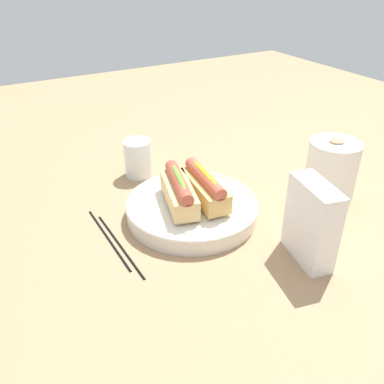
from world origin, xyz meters
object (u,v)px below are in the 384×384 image
(hotdog_front, at_px, (179,191))
(paper_towel_roll, at_px, (331,169))
(water_glass, at_px, (138,160))
(napkin_box, at_px, (311,223))
(chopstick_far, at_px, (108,238))
(hotdog_back, at_px, (205,187))
(chopstick_near, at_px, (120,244))
(serving_bowl, at_px, (192,208))

(hotdog_front, height_order, paper_towel_roll, paper_towel_roll)
(water_glass, relative_size, napkin_box, 0.60)
(chopstick_far, bearing_deg, water_glass, 142.89)
(chopstick_far, bearing_deg, hotdog_back, 85.04)
(paper_towel_roll, relative_size, chopstick_far, 0.61)
(chopstick_near, bearing_deg, hotdog_front, 99.10)
(serving_bowl, xyz_separation_m, paper_towel_roll, (0.08, 0.31, 0.04))
(hotdog_back, distance_m, paper_towel_roll, 0.29)
(water_glass, xyz_separation_m, chopstick_far, (0.21, -0.16, -0.04))
(paper_towel_roll, distance_m, chopstick_near, 0.48)
(serving_bowl, height_order, hotdog_back, hotdog_back)
(water_glass, xyz_separation_m, napkin_box, (0.44, 0.13, 0.04))
(napkin_box, bearing_deg, chopstick_far, -115.55)
(hotdog_back, relative_size, paper_towel_roll, 1.16)
(hotdog_back, bearing_deg, water_glass, -167.85)
(serving_bowl, bearing_deg, water_glass, -174.27)
(hotdog_back, height_order, paper_towel_roll, paper_towel_roll)
(serving_bowl, bearing_deg, napkin_box, 27.19)
(paper_towel_roll, xyz_separation_m, chopstick_far, (-0.09, -0.49, -0.06))
(paper_towel_roll, bearing_deg, hotdog_front, -104.05)
(paper_towel_roll, distance_m, napkin_box, 0.24)
(water_glass, xyz_separation_m, paper_towel_roll, (0.30, 0.33, 0.03))
(hotdog_back, bearing_deg, paper_towel_roll, 75.47)
(water_glass, bearing_deg, chopstick_far, -36.42)
(hotdog_front, xyz_separation_m, napkin_box, (0.22, 0.14, 0.01))
(serving_bowl, xyz_separation_m, chopstick_near, (0.02, -0.17, -0.02))
(hotdog_front, height_order, chopstick_far, hotdog_front)
(water_glass, height_order, chopstick_far, water_glass)
(serving_bowl, bearing_deg, paper_towel_roll, 75.73)
(paper_towel_roll, height_order, chopstick_far, paper_towel_roll)
(hotdog_front, xyz_separation_m, hotdog_back, (0.01, 0.05, 0.00))
(chopstick_far, bearing_deg, hotdog_front, 87.62)
(water_glass, distance_m, chopstick_far, 0.27)
(serving_bowl, relative_size, water_glass, 3.04)
(serving_bowl, height_order, chopstick_far, serving_bowl)
(napkin_box, bearing_deg, water_glass, -150.63)
(chopstick_near, bearing_deg, napkin_box, 53.63)
(hotdog_front, height_order, napkin_box, napkin_box)
(napkin_box, bearing_deg, hotdog_front, -135.72)
(water_glass, distance_m, chopstick_near, 0.29)
(chopstick_near, bearing_deg, paper_towel_roll, 81.93)
(napkin_box, relative_size, chopstick_near, 0.68)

